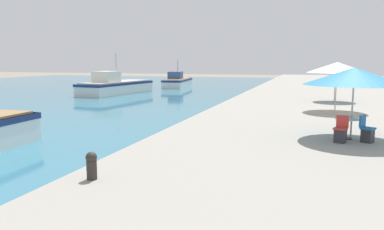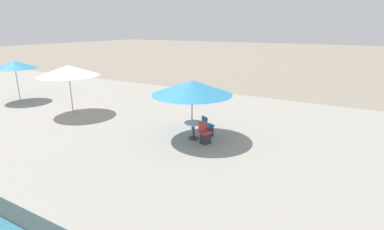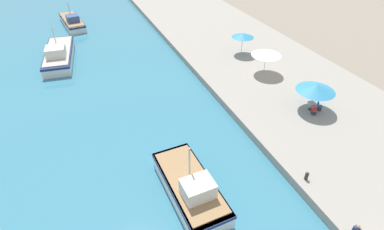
{
  "view_description": "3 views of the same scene",
  "coord_description": "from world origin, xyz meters",
  "px_view_note": "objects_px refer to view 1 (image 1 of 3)",
  "views": [
    {
      "loc": [
        5.53,
        1.33,
        3.48
      ],
      "look_at": [
        1.5,
        14.1,
        1.55
      ],
      "focal_mm": 35.0,
      "sensor_mm": 36.0,
      "label": 1
    },
    {
      "loc": [
        -3.79,
        9.31,
        5.44
      ],
      "look_at": [
        6.99,
        15.54,
        1.75
      ],
      "focal_mm": 28.0,
      "sensor_mm": 36.0,
      "label": 2
    },
    {
      "loc": [
        -12.05,
        -1.52,
        16.72
      ],
      "look_at": [
        -4.0,
        18.0,
        1.35
      ],
      "focal_mm": 28.0,
      "sensor_mm": 36.0,
      "label": 3
    }
  ],
  "objects_px": {
    "fishing_boat_far": "(178,81)",
    "mooring_bollard": "(92,165)",
    "cafe_umbrella_striped": "(336,67)",
    "cafe_umbrella_white": "(337,67)",
    "cafe_chair_left": "(340,133)",
    "cafe_table": "(347,124)",
    "cafe_chair_right": "(367,133)",
    "cafe_umbrella_pink": "(354,76)",
    "fishing_boat_mid": "(116,86)"
  },
  "relations": [
    {
      "from": "cafe_table",
      "to": "cafe_umbrella_striped",
      "type": "bearing_deg",
      "value": 88.5
    },
    {
      "from": "fishing_boat_mid",
      "to": "cafe_chair_left",
      "type": "height_order",
      "value": "fishing_boat_mid"
    },
    {
      "from": "cafe_umbrella_striped",
      "to": "cafe_chair_right",
      "type": "distance_m",
      "value": 13.9
    },
    {
      "from": "cafe_umbrella_white",
      "to": "cafe_table",
      "type": "height_order",
      "value": "cafe_umbrella_white"
    },
    {
      "from": "fishing_boat_far",
      "to": "fishing_boat_mid",
      "type": "bearing_deg",
      "value": -108.78
    },
    {
      "from": "fishing_boat_mid",
      "to": "cafe_chair_left",
      "type": "distance_m",
      "value": 30.42
    },
    {
      "from": "cafe_chair_left",
      "to": "mooring_bollard",
      "type": "relative_size",
      "value": 1.39
    },
    {
      "from": "cafe_umbrella_striped",
      "to": "cafe_table",
      "type": "distance_m",
      "value": 13.51
    },
    {
      "from": "cafe_table",
      "to": "mooring_bollard",
      "type": "bearing_deg",
      "value": -132.09
    },
    {
      "from": "cafe_umbrella_striped",
      "to": "cafe_table",
      "type": "height_order",
      "value": "cafe_umbrella_striped"
    },
    {
      "from": "mooring_bollard",
      "to": "fishing_boat_far",
      "type": "bearing_deg",
      "value": 107.01
    },
    {
      "from": "cafe_umbrella_pink",
      "to": "cafe_chair_right",
      "type": "bearing_deg",
      "value": -50.98
    },
    {
      "from": "cafe_umbrella_white",
      "to": "cafe_umbrella_striped",
      "type": "relative_size",
      "value": 1.19
    },
    {
      "from": "fishing_boat_far",
      "to": "cafe_chair_left",
      "type": "bearing_deg",
      "value": -69.62
    },
    {
      "from": "cafe_table",
      "to": "cafe_chair_right",
      "type": "relative_size",
      "value": 0.88
    },
    {
      "from": "fishing_boat_mid",
      "to": "cafe_chair_left",
      "type": "relative_size",
      "value": 11.15
    },
    {
      "from": "mooring_bollard",
      "to": "fishing_boat_mid",
      "type": "bearing_deg",
      "value": 117.98
    },
    {
      "from": "fishing_boat_far",
      "to": "cafe_umbrella_striped",
      "type": "xyz_separation_m",
      "value": [
        18.86,
        -20.66,
        2.33
      ]
    },
    {
      "from": "cafe_umbrella_white",
      "to": "cafe_umbrella_striped",
      "type": "distance_m",
      "value": 5.51
    },
    {
      "from": "cafe_chair_left",
      "to": "mooring_bollard",
      "type": "distance_m",
      "value": 8.36
    },
    {
      "from": "cafe_umbrella_white",
      "to": "cafe_chair_right",
      "type": "bearing_deg",
      "value": -86.28
    },
    {
      "from": "cafe_umbrella_white",
      "to": "mooring_bollard",
      "type": "relative_size",
      "value": 4.98
    },
    {
      "from": "fishing_boat_mid",
      "to": "cafe_umbrella_white",
      "type": "distance_m",
      "value": 25.24
    },
    {
      "from": "fishing_boat_mid",
      "to": "mooring_bollard",
      "type": "relative_size",
      "value": 15.51
    },
    {
      "from": "cafe_umbrella_pink",
      "to": "cafe_table",
      "type": "bearing_deg",
      "value": -133.41
    },
    {
      "from": "cafe_umbrella_white",
      "to": "cafe_table",
      "type": "distance_m",
      "value": 8.1
    },
    {
      "from": "cafe_umbrella_pink",
      "to": "mooring_bollard",
      "type": "distance_m",
      "value": 9.46
    },
    {
      "from": "cafe_table",
      "to": "fishing_boat_mid",
      "type": "bearing_deg",
      "value": 134.35
    },
    {
      "from": "cafe_umbrella_white",
      "to": "mooring_bollard",
      "type": "distance_m",
      "value": 15.94
    },
    {
      "from": "cafe_umbrella_pink",
      "to": "cafe_umbrella_striped",
      "type": "distance_m",
      "value": 13.2
    },
    {
      "from": "cafe_table",
      "to": "cafe_chair_right",
      "type": "height_order",
      "value": "cafe_chair_right"
    },
    {
      "from": "cafe_umbrella_striped",
      "to": "cafe_chair_left",
      "type": "bearing_deg",
      "value": -92.39
    },
    {
      "from": "fishing_boat_far",
      "to": "cafe_table",
      "type": "bearing_deg",
      "value": -68.84
    },
    {
      "from": "fishing_boat_far",
      "to": "mooring_bollard",
      "type": "xyz_separation_m",
      "value": [
        12.46,
        -40.74,
        0.33
      ]
    },
    {
      "from": "cafe_umbrella_pink",
      "to": "cafe_table",
      "type": "height_order",
      "value": "cafe_umbrella_pink"
    },
    {
      "from": "fishing_boat_mid",
      "to": "cafe_chair_right",
      "type": "height_order",
      "value": "fishing_boat_mid"
    },
    {
      "from": "fishing_boat_far",
      "to": "cafe_chair_left",
      "type": "height_order",
      "value": "fishing_boat_far"
    },
    {
      "from": "cafe_chair_right",
      "to": "cafe_umbrella_pink",
      "type": "bearing_deg",
      "value": -110.11
    },
    {
      "from": "fishing_boat_mid",
      "to": "fishing_boat_far",
      "type": "bearing_deg",
      "value": 85.51
    },
    {
      "from": "fishing_boat_far",
      "to": "cafe_umbrella_striped",
      "type": "height_order",
      "value": "fishing_boat_far"
    },
    {
      "from": "cafe_umbrella_white",
      "to": "cafe_chair_left",
      "type": "relative_size",
      "value": 3.58
    },
    {
      "from": "cafe_umbrella_striped",
      "to": "cafe_chair_right",
      "type": "height_order",
      "value": "cafe_umbrella_striped"
    },
    {
      "from": "fishing_boat_far",
      "to": "cafe_chair_right",
      "type": "bearing_deg",
      "value": -68.31
    },
    {
      "from": "fishing_boat_mid",
      "to": "fishing_boat_far",
      "type": "xyz_separation_m",
      "value": [
        2.53,
        12.53,
        -0.11
      ]
    },
    {
      "from": "cafe_table",
      "to": "mooring_bollard",
      "type": "xyz_separation_m",
      "value": [
        -6.05,
        -6.69,
        -0.18
      ]
    },
    {
      "from": "cafe_umbrella_striped",
      "to": "mooring_bollard",
      "type": "height_order",
      "value": "cafe_umbrella_striped"
    },
    {
      "from": "cafe_umbrella_striped",
      "to": "cafe_umbrella_white",
      "type": "bearing_deg",
      "value": -92.77
    },
    {
      "from": "fishing_boat_far",
      "to": "cafe_umbrella_white",
      "type": "height_order",
      "value": "fishing_boat_far"
    },
    {
      "from": "cafe_chair_left",
      "to": "mooring_bollard",
      "type": "bearing_deg",
      "value": 65.09
    },
    {
      "from": "cafe_chair_right",
      "to": "fishing_boat_mid",
      "type": "bearing_deg",
      "value": -104.44
    }
  ]
}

